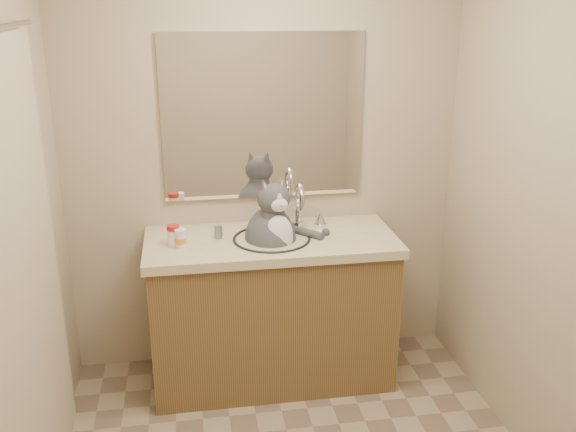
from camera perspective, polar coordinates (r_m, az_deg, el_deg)
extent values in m
cube|color=tan|center=(3.60, -2.20, 4.91)|extent=(2.20, 0.01, 2.40)
cube|color=tan|center=(2.83, 24.17, -0.73)|extent=(0.01, 2.50, 2.40)
cube|color=brown|center=(3.61, -1.45, -8.63)|extent=(1.30, 0.55, 0.80)
cube|color=beige|center=(3.43, -1.51, -2.33)|extent=(1.34, 0.59, 0.05)
torus|color=black|center=(3.41, -1.46, -2.03)|extent=(0.42, 0.42, 0.02)
ellipsoid|color=white|center=(3.43, -1.45, -3.23)|extent=(0.40, 0.40, 0.15)
cylinder|color=silver|center=(3.56, 0.85, 0.57)|extent=(0.03, 0.03, 0.18)
torus|color=silver|center=(3.47, 1.05, 1.65)|extent=(0.03, 0.16, 0.16)
cone|color=silver|center=(3.60, 2.89, -0.08)|extent=(0.06, 0.06, 0.08)
cube|color=white|center=(3.52, -2.21, 8.78)|extent=(1.10, 0.02, 0.90)
cube|color=#BAA88C|center=(2.62, -22.27, -6.75)|extent=(0.01, 1.20, 1.90)
ellipsoid|color=#444549|center=(3.43, -1.57, -2.22)|extent=(0.36, 0.37, 0.37)
ellipsoid|color=silver|center=(3.32, -0.84, -1.86)|extent=(0.17, 0.13, 0.23)
ellipsoid|color=#444549|center=(3.31, -1.29, 1.54)|extent=(0.21, 0.19, 0.16)
ellipsoid|color=silver|center=(3.26, -0.78, 0.99)|extent=(0.10, 0.07, 0.07)
sphere|color=#D88C8C|center=(3.23, -0.58, 0.97)|extent=(0.02, 0.02, 0.02)
cone|color=#444549|center=(3.28, -2.14, 2.75)|extent=(0.08, 0.08, 0.08)
cone|color=#444549|center=(3.32, -0.65, 2.96)|extent=(0.08, 0.08, 0.08)
cylinder|color=#444549|center=(3.46, 1.40, -1.41)|extent=(0.20, 0.21, 0.04)
cylinder|color=white|center=(3.36, -10.14, -1.92)|extent=(0.08, 0.08, 0.09)
cylinder|color=#AE1C12|center=(3.34, -10.19, -1.03)|extent=(0.08, 0.08, 0.03)
cylinder|color=white|center=(3.32, -9.52, -2.15)|extent=(0.07, 0.07, 0.08)
cylinder|color=gold|center=(3.32, -9.52, -2.15)|extent=(0.07, 0.07, 0.03)
cylinder|color=white|center=(3.31, -9.56, -1.35)|extent=(0.07, 0.07, 0.02)
cylinder|color=slate|center=(3.43, -6.20, -1.43)|extent=(0.05, 0.05, 0.07)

